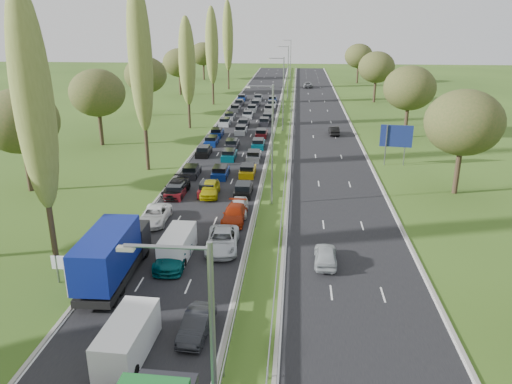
% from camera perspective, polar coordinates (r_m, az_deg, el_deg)
% --- Properties ---
extents(ground, '(260.00, 260.00, 0.00)m').
position_cam_1_polar(ground, '(86.30, 3.11, 7.27)').
color(ground, '#2E4A17').
rests_on(ground, ground).
extents(near_carriageway, '(10.50, 215.00, 0.04)m').
position_cam_1_polar(near_carriageway, '(89.18, -1.22, 7.69)').
color(near_carriageway, black).
rests_on(near_carriageway, ground).
extents(far_carriageway, '(10.50, 215.00, 0.04)m').
position_cam_1_polar(far_carriageway, '(88.83, 7.55, 7.48)').
color(far_carriageway, black).
rests_on(far_carriageway, ground).
extents(central_reservation, '(2.36, 215.00, 0.32)m').
position_cam_1_polar(central_reservation, '(88.64, 3.17, 7.95)').
color(central_reservation, gray).
rests_on(central_reservation, ground).
extents(lamp_columns, '(0.18, 140.18, 12.00)m').
position_cam_1_polar(lamp_columns, '(83.28, 3.14, 11.03)').
color(lamp_columns, gray).
rests_on(lamp_columns, ground).
extents(poplar_row, '(2.80, 127.80, 22.44)m').
position_cam_1_polar(poplar_row, '(75.05, -9.74, 14.80)').
color(poplar_row, '#2D2116').
rests_on(poplar_row, ground).
extents(woodland_left, '(8.00, 166.00, 11.10)m').
position_cam_1_polar(woodland_left, '(73.67, -18.67, 10.32)').
color(woodland_left, '#2D2116').
rests_on(woodland_left, ground).
extents(woodland_right, '(8.00, 153.00, 11.10)m').
position_cam_1_polar(woodland_right, '(73.82, 18.45, 10.36)').
color(woodland_right, '#2D2116').
rests_on(woodland_right, ground).
extents(traffic_queue_fill, '(9.08, 69.88, 0.80)m').
position_cam_1_polar(traffic_queue_fill, '(84.22, -1.56, 7.30)').
color(traffic_queue_fill, '#590F14').
rests_on(traffic_queue_fill, ground).
extents(near_car_2, '(2.49, 5.17, 1.42)m').
position_cam_1_polar(near_car_2, '(46.85, -11.51, -2.60)').
color(near_car_2, white).
rests_on(near_car_2, near_carriageway).
extents(near_car_3, '(2.48, 5.39, 1.53)m').
position_cam_1_polar(near_car_3, '(53.79, -9.13, 0.49)').
color(near_car_3, black).
rests_on(near_car_3, near_carriageway).
extents(near_car_7, '(2.28, 5.54, 1.60)m').
position_cam_1_polar(near_car_7, '(38.91, -9.45, -6.99)').
color(near_car_7, '#055054').
rests_on(near_car_7, near_carriageway).
extents(near_car_8, '(2.12, 4.74, 1.58)m').
position_cam_1_polar(near_car_8, '(53.00, -5.27, 0.41)').
color(near_car_8, '#AEA50B').
rests_on(near_car_8, near_carriageway).
extents(near_car_9, '(1.80, 4.31, 1.38)m').
position_cam_1_polar(near_car_9, '(30.77, -6.79, -14.75)').
color(near_car_9, black).
rests_on(near_car_9, near_carriageway).
extents(near_car_10, '(2.89, 5.66, 1.53)m').
position_cam_1_polar(near_car_10, '(40.78, -3.87, -5.54)').
color(near_car_10, silver).
rests_on(near_car_10, near_carriageway).
extents(near_car_11, '(2.12, 5.02, 1.45)m').
position_cam_1_polar(near_car_11, '(46.17, -2.47, -2.52)').
color(near_car_11, '#992409').
rests_on(near_car_11, near_carriageway).
extents(near_car_12, '(1.88, 4.29, 1.44)m').
position_cam_1_polar(near_car_12, '(47.96, -1.96, -1.67)').
color(near_car_12, silver).
rests_on(near_car_12, near_carriageway).
extents(far_car_0, '(1.84, 4.29, 1.45)m').
position_cam_1_polar(far_car_0, '(38.77, 7.96, -7.14)').
color(far_car_0, '#A8AEB1').
rests_on(far_car_0, far_carriageway).
extents(far_car_1, '(1.61, 4.25, 1.38)m').
position_cam_1_polar(far_car_1, '(82.10, 8.90, 6.96)').
color(far_car_1, black).
rests_on(far_car_1, far_carriageway).
extents(far_car_2, '(2.63, 5.53, 1.52)m').
position_cam_1_polar(far_car_2, '(139.77, 5.93, 12.12)').
color(far_car_2, slate).
rests_on(far_car_2, far_carriageway).
extents(blue_lorry, '(2.66, 9.57, 4.04)m').
position_cam_1_polar(blue_lorry, '(36.95, -16.08, -6.82)').
color(blue_lorry, black).
rests_on(blue_lorry, near_carriageway).
extents(white_van_front, '(2.12, 5.40, 2.17)m').
position_cam_1_polar(white_van_front, '(29.76, -14.31, -15.66)').
color(white_van_front, silver).
rests_on(white_van_front, near_carriageway).
extents(white_van_rear, '(1.99, 5.08, 2.04)m').
position_cam_1_polar(white_van_rear, '(40.05, -8.88, -5.81)').
color(white_van_rear, white).
rests_on(white_van_rear, near_carriageway).
extents(info_sign, '(1.50, 0.16, 2.10)m').
position_cam_1_polar(info_sign, '(38.06, -21.26, -7.83)').
color(info_sign, gray).
rests_on(info_sign, ground).
extents(direction_sign, '(3.98, 0.61, 5.20)m').
position_cam_1_polar(direction_sign, '(65.74, 15.73, 5.97)').
color(direction_sign, gray).
rests_on(direction_sign, ground).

